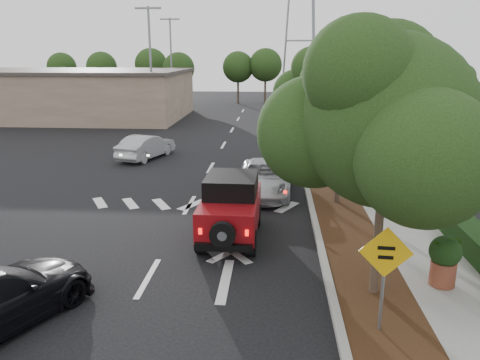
# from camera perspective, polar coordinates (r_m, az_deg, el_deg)

# --- Properties ---
(ground) EXTENTS (120.00, 120.00, 0.00)m
(ground) POSITION_cam_1_polar(r_m,az_deg,el_deg) (12.53, -11.13, -11.63)
(ground) COLOR black
(ground) RESTS_ON ground
(curb) EXTENTS (0.20, 70.00, 0.15)m
(curb) POSITION_cam_1_polar(r_m,az_deg,el_deg) (23.45, 7.60, 1.48)
(curb) COLOR #9E9B93
(curb) RESTS_ON ground
(planting_strip) EXTENTS (1.80, 70.00, 0.12)m
(planting_strip) POSITION_cam_1_polar(r_m,az_deg,el_deg) (23.54, 10.03, 1.39)
(planting_strip) COLOR black
(planting_strip) RESTS_ON ground
(sidewalk) EXTENTS (2.00, 70.00, 0.12)m
(sidewalk) POSITION_cam_1_polar(r_m,az_deg,el_deg) (23.81, 14.59, 1.29)
(sidewalk) COLOR gray
(sidewalk) RESTS_ON ground
(hedge) EXTENTS (0.80, 70.00, 0.80)m
(hedge) POSITION_cam_1_polar(r_m,az_deg,el_deg) (24.03, 17.93, 1.99)
(hedge) COLOR black
(hedge) RESTS_ON ground
(commercial_building) EXTENTS (22.00, 12.00, 4.00)m
(commercial_building) POSITION_cam_1_polar(r_m,az_deg,el_deg) (45.18, -21.21, 9.67)
(commercial_building) COLOR #7B6555
(commercial_building) RESTS_ON ground
(transmission_tower) EXTENTS (7.00, 4.00, 28.00)m
(transmission_tower) POSITION_cam_1_polar(r_m,az_deg,el_deg) (59.08, 7.06, 9.70)
(transmission_tower) COLOR slate
(transmission_tower) RESTS_ON ground
(street_tree_near) EXTENTS (3.80, 3.80, 5.92)m
(street_tree_near) POSITION_cam_1_polar(r_m,az_deg,el_deg) (11.93, 15.90, -13.41)
(street_tree_near) COLOR black
(street_tree_near) RESTS_ON ground
(street_tree_mid) EXTENTS (3.20, 3.20, 5.32)m
(street_tree_mid) POSITION_cam_1_polar(r_m,az_deg,el_deg) (18.30, 11.66, -2.91)
(street_tree_mid) COLOR black
(street_tree_mid) RESTS_ON ground
(street_tree_far) EXTENTS (3.40, 3.40, 5.62)m
(street_tree_far) POSITION_cam_1_polar(r_m,az_deg,el_deg) (24.52, 9.81, 1.81)
(street_tree_far) COLOR black
(street_tree_far) RESTS_ON ground
(light_pole_a) EXTENTS (2.00, 0.22, 9.00)m
(light_pole_a) POSITION_cam_1_polar(r_m,az_deg,el_deg) (38.41, -10.47, 6.61)
(light_pole_a) COLOR slate
(light_pole_a) RESTS_ON ground
(light_pole_b) EXTENTS (2.00, 0.22, 9.00)m
(light_pole_b) POSITION_cam_1_polar(r_m,az_deg,el_deg) (50.21, -8.16, 8.69)
(light_pole_b) COLOR slate
(light_pole_b) RESTS_ON ground
(red_jeep) EXTENTS (1.78, 3.86, 1.96)m
(red_jeep) POSITION_cam_1_polar(r_m,az_deg,el_deg) (14.56, -1.07, -3.21)
(red_jeep) COLOR black
(red_jeep) RESTS_ON ground
(silver_suv_ahead) EXTENTS (2.51, 4.94, 1.34)m
(silver_suv_ahead) POSITION_cam_1_polar(r_m,az_deg,el_deg) (19.14, 2.98, 0.29)
(silver_suv_ahead) COLOR #B5B8BE
(silver_suv_ahead) RESTS_ON ground
(silver_sedan_oncoming) EXTENTS (2.54, 4.21, 1.31)m
(silver_sedan_oncoming) POSITION_cam_1_polar(r_m,az_deg,el_deg) (26.09, -11.38, 4.02)
(silver_sedan_oncoming) COLOR #A1A3A8
(silver_sedan_oncoming) RESTS_ON ground
(parked_suv) EXTENTS (4.44, 2.18, 1.46)m
(parked_suv) POSITION_cam_1_polar(r_m,az_deg,el_deg) (38.68, -15.24, 7.48)
(parked_suv) COLOR #B3B7BB
(parked_suv) RESTS_ON ground
(speed_hump_sign) EXTENTS (1.05, 0.12, 2.24)m
(speed_hump_sign) POSITION_cam_1_polar(r_m,az_deg,el_deg) (9.80, 17.23, -9.90)
(speed_hump_sign) COLOR slate
(speed_hump_sign) RESTS_ON ground
(terracotta_planter) EXTENTS (0.76, 0.76, 1.32)m
(terracotta_planter) POSITION_cam_1_polar(r_m,az_deg,el_deg) (12.40, 23.70, -8.45)
(terracotta_planter) COLOR brown
(terracotta_planter) RESTS_ON ground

